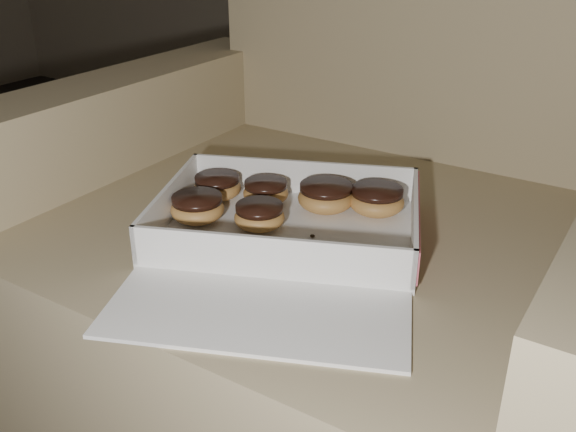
% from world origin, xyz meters
% --- Properties ---
extents(armchair, '(0.99, 0.84, 1.04)m').
position_xyz_m(armchair, '(0.77, 0.73, 0.33)').
color(armchair, tan).
rests_on(armchair, floor).
extents(bakery_box, '(0.49, 0.52, 0.06)m').
position_xyz_m(bakery_box, '(0.77, 0.55, 0.48)').
color(bakery_box, white).
rests_on(bakery_box, armchair).
extents(donut_a, '(0.07, 0.07, 0.04)m').
position_xyz_m(donut_a, '(0.72, 0.56, 0.49)').
color(donut_a, '#BC9041').
rests_on(donut_a, bakery_box).
extents(donut_b, '(0.07, 0.07, 0.04)m').
position_xyz_m(donut_b, '(0.68, 0.64, 0.49)').
color(donut_b, '#BC9041').
rests_on(donut_b, bakery_box).
extents(donut_c, '(0.08, 0.08, 0.04)m').
position_xyz_m(donut_c, '(0.84, 0.69, 0.49)').
color(donut_c, '#BC9041').
rests_on(donut_c, bakery_box).
extents(donut_d, '(0.08, 0.08, 0.04)m').
position_xyz_m(donut_d, '(0.77, 0.66, 0.49)').
color(donut_d, '#BC9041').
rests_on(donut_d, bakery_box).
extents(donut_e, '(0.08, 0.08, 0.04)m').
position_xyz_m(donut_e, '(0.63, 0.53, 0.49)').
color(donut_e, '#BC9041').
rests_on(donut_e, bakery_box).
extents(donut_f, '(0.07, 0.07, 0.04)m').
position_xyz_m(donut_f, '(0.61, 0.61, 0.49)').
color(donut_f, '#BC9041').
rests_on(donut_f, bakery_box).
extents(crumb_a, '(0.01, 0.01, 0.00)m').
position_xyz_m(crumb_a, '(0.68, 0.44, 0.47)').
color(crumb_a, black).
rests_on(crumb_a, bakery_box).
extents(crumb_b, '(0.01, 0.01, 0.00)m').
position_xyz_m(crumb_b, '(0.83, 0.57, 0.47)').
color(crumb_b, black).
rests_on(crumb_b, bakery_box).
extents(crumb_c, '(0.01, 0.01, 0.00)m').
position_xyz_m(crumb_c, '(0.80, 0.57, 0.47)').
color(crumb_c, black).
rests_on(crumb_c, bakery_box).
extents(crumb_d, '(0.01, 0.01, 0.00)m').
position_xyz_m(crumb_d, '(0.75, 0.45, 0.47)').
color(crumb_d, black).
rests_on(crumb_d, bakery_box).
extents(crumb_e, '(0.01, 0.01, 0.00)m').
position_xyz_m(crumb_e, '(0.90, 0.58, 0.47)').
color(crumb_e, black).
rests_on(crumb_e, bakery_box).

